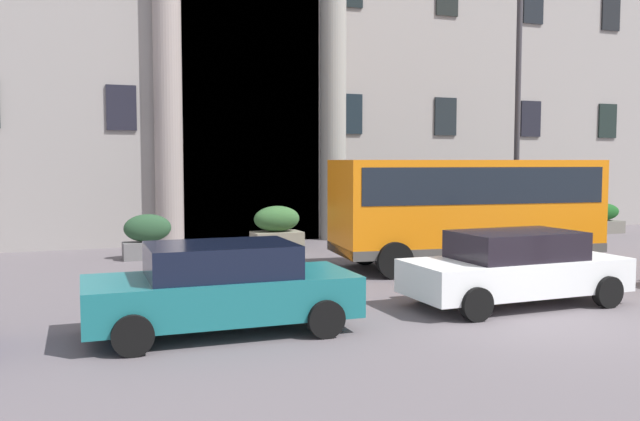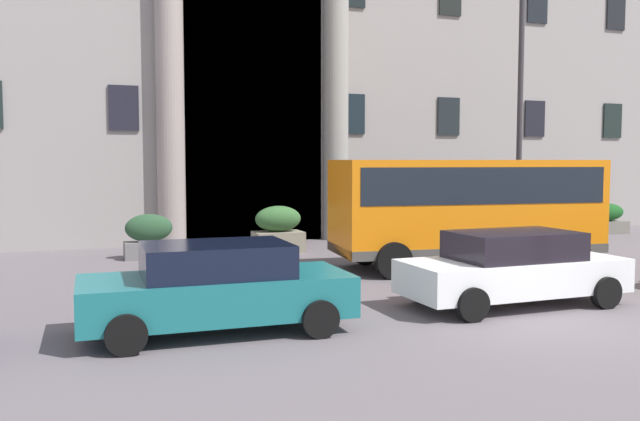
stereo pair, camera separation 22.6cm
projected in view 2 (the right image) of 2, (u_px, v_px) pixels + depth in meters
name	position (u px, v px, depth m)	size (l,w,h in m)	color
ground_plane	(532.00, 323.00, 11.97)	(80.00, 64.00, 0.12)	#5E565B
orange_minibus	(466.00, 204.00, 17.72)	(7.20, 3.29, 2.87)	orange
bus_stop_sign	(545.00, 198.00, 21.20)	(0.44, 0.08, 2.69)	#989C18
hedge_planter_west	(605.00, 219.00, 26.14)	(1.81, 0.77, 1.19)	#67635B
hedge_planter_far_east	(149.00, 237.00, 19.46)	(1.41, 0.71, 1.31)	slate
hedge_planter_east	(278.00, 230.00, 20.83)	(1.51, 0.94, 1.45)	gray
hedge_planter_entrance_right	(521.00, 217.00, 24.52)	(1.72, 0.99, 1.64)	#6F685A
hedge_planter_far_west	(401.00, 221.00, 22.44)	(2.00, 0.95, 1.74)	slate
white_taxi_kerbside	(513.00, 268.00, 13.14)	(4.47, 1.98, 1.46)	white
parked_sedan_second	(216.00, 287.00, 11.11)	(4.45, 2.14, 1.48)	#19666B
motorcycle_far_end	(545.00, 263.00, 15.62)	(2.02, 0.55, 0.89)	black
lamppost_plaza_centre	(520.00, 97.00, 21.62)	(0.40, 0.40, 8.51)	#323136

